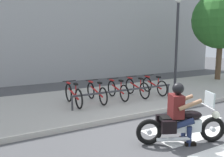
% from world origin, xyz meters
% --- Properties ---
extents(ground_plane, '(48.00, 48.00, 0.00)m').
position_xyz_m(ground_plane, '(0.00, 0.00, 0.00)').
color(ground_plane, '#4C4C4F').
extents(sidewalk, '(24.00, 4.40, 0.15)m').
position_xyz_m(sidewalk, '(0.00, 4.08, 0.07)').
color(sidewalk, '#B7B2A8').
rests_on(sidewalk, ground).
extents(crosswalk_stripe_2, '(2.80, 0.40, 0.01)m').
position_xyz_m(crosswalk_stripe_2, '(1.00, 0.00, 0.00)').
color(crosswalk_stripe_2, white).
rests_on(crosswalk_stripe_2, ground).
extents(crosswalk_stripe_3, '(2.80, 0.40, 0.01)m').
position_xyz_m(crosswalk_stripe_3, '(1.00, 0.80, 0.00)').
color(crosswalk_stripe_3, white).
rests_on(crosswalk_stripe_3, ground).
extents(motorcycle, '(1.98, 1.01, 1.19)m').
position_xyz_m(motorcycle, '(-0.02, -0.07, 0.45)').
color(motorcycle, black).
rests_on(motorcycle, ground).
extents(rider, '(0.75, 0.69, 1.42)m').
position_xyz_m(rider, '(-0.09, -0.04, 0.81)').
color(rider, '#591919').
rests_on(rider, ground).
extents(bicycle_0, '(0.48, 1.70, 0.80)m').
position_xyz_m(bicycle_0, '(-1.23, 3.72, 0.52)').
color(bicycle_0, black).
rests_on(bicycle_0, sidewalk).
extents(bicycle_1, '(0.48, 1.69, 0.76)m').
position_xyz_m(bicycle_1, '(-0.35, 3.72, 0.50)').
color(bicycle_1, black).
rests_on(bicycle_1, sidewalk).
extents(bicycle_2, '(0.48, 1.59, 0.76)m').
position_xyz_m(bicycle_2, '(0.53, 3.72, 0.50)').
color(bicycle_2, black).
rests_on(bicycle_2, sidewalk).
extents(bicycle_3, '(0.48, 1.66, 0.77)m').
position_xyz_m(bicycle_3, '(1.41, 3.72, 0.50)').
color(bicycle_3, black).
rests_on(bicycle_3, sidewalk).
extents(bicycle_4, '(0.48, 1.61, 0.76)m').
position_xyz_m(bicycle_4, '(2.29, 3.72, 0.50)').
color(bicycle_4, black).
rests_on(bicycle_4, sidewalk).
extents(bike_rack, '(4.12, 0.07, 0.49)m').
position_xyz_m(bike_rack, '(0.53, 3.16, 0.57)').
color(bike_rack, '#333338').
rests_on(bike_rack, sidewalk).
extents(street_lamp, '(0.28, 0.28, 4.29)m').
position_xyz_m(street_lamp, '(4.19, 4.48, 2.60)').
color(street_lamp, '#2D2D33').
rests_on(street_lamp, ground).
extents(tree_near_rack, '(3.18, 3.18, 5.05)m').
position_xyz_m(tree_near_rack, '(7.85, 4.88, 3.45)').
color(tree_near_rack, brown).
rests_on(tree_near_rack, ground).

